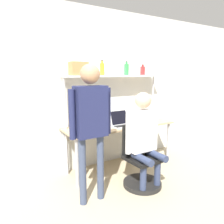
{
  "coord_description": "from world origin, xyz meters",
  "views": [
    {
      "loc": [
        -2.03,
        -2.7,
        1.64
      ],
      "look_at": [
        -0.49,
        -0.2,
        1.11
      ],
      "focal_mm": 35.0,
      "sensor_mm": 36.0,
      "label": 1
    }
  ],
  "objects_px": {
    "person_seated": "(144,133)",
    "bottle_green": "(126,69)",
    "cell_phone": "(136,124)",
    "monitor": "(102,110)",
    "office_chair": "(141,167)",
    "storage_box": "(79,69)",
    "person_standing": "(91,116)",
    "laptop": "(120,121)",
    "bottle_red": "(143,71)",
    "bottle_amber": "(102,69)"
  },
  "relations": [
    {
      "from": "cell_phone",
      "to": "bottle_red",
      "type": "distance_m",
      "value": 1.02
    },
    {
      "from": "bottle_amber",
      "to": "storage_box",
      "type": "relative_size",
      "value": 0.91
    },
    {
      "from": "laptop",
      "to": "bottle_green",
      "type": "relative_size",
      "value": 1.42
    },
    {
      "from": "cell_phone",
      "to": "office_chair",
      "type": "bearing_deg",
      "value": -121.77
    },
    {
      "from": "person_standing",
      "to": "monitor",
      "type": "bearing_deg",
      "value": 53.6
    },
    {
      "from": "office_chair",
      "to": "person_standing",
      "type": "height_order",
      "value": "person_standing"
    },
    {
      "from": "person_standing",
      "to": "cell_phone",
      "type": "bearing_deg",
      "value": 26.82
    },
    {
      "from": "person_standing",
      "to": "storage_box",
      "type": "bearing_deg",
      "value": 75.22
    },
    {
      "from": "laptop",
      "to": "person_standing",
      "type": "distance_m",
      "value": 1.11
    },
    {
      "from": "person_seated",
      "to": "bottle_amber",
      "type": "height_order",
      "value": "bottle_amber"
    },
    {
      "from": "cell_phone",
      "to": "bottle_green",
      "type": "distance_m",
      "value": 0.98
    },
    {
      "from": "person_seated",
      "to": "bottle_green",
      "type": "relative_size",
      "value": 5.64
    },
    {
      "from": "person_standing",
      "to": "bottle_green",
      "type": "xyz_separation_m",
      "value": [
        1.15,
        0.89,
        0.58
      ]
    },
    {
      "from": "bottle_green",
      "to": "person_standing",
      "type": "bearing_deg",
      "value": -142.35
    },
    {
      "from": "cell_phone",
      "to": "monitor",
      "type": "bearing_deg",
      "value": 153.19
    },
    {
      "from": "cell_phone",
      "to": "office_chair",
      "type": "relative_size",
      "value": 0.17
    },
    {
      "from": "cell_phone",
      "to": "bottle_red",
      "type": "relative_size",
      "value": 0.77
    },
    {
      "from": "person_seated",
      "to": "person_standing",
      "type": "relative_size",
      "value": 0.79
    },
    {
      "from": "laptop",
      "to": "office_chair",
      "type": "xyz_separation_m",
      "value": [
        -0.06,
        -0.64,
        -0.56
      ]
    },
    {
      "from": "person_standing",
      "to": "bottle_green",
      "type": "relative_size",
      "value": 7.16
    },
    {
      "from": "monitor",
      "to": "person_seated",
      "type": "bearing_deg",
      "value": -79.32
    },
    {
      "from": "bottle_amber",
      "to": "storage_box",
      "type": "height_order",
      "value": "bottle_amber"
    },
    {
      "from": "office_chair",
      "to": "person_seated",
      "type": "xyz_separation_m",
      "value": [
        0.0,
        -0.05,
        0.54
      ]
    },
    {
      "from": "cell_phone",
      "to": "bottle_red",
      "type": "height_order",
      "value": "bottle_red"
    },
    {
      "from": "monitor",
      "to": "office_chair",
      "type": "bearing_deg",
      "value": -78.89
    },
    {
      "from": "bottle_green",
      "to": "laptop",
      "type": "bearing_deg",
      "value": -139.36
    },
    {
      "from": "office_chair",
      "to": "person_standing",
      "type": "xyz_separation_m",
      "value": [
        -0.8,
        -0.0,
        0.85
      ]
    },
    {
      "from": "monitor",
      "to": "storage_box",
      "type": "xyz_separation_m",
      "value": [
        -0.4,
        0.03,
        0.68
      ]
    },
    {
      "from": "storage_box",
      "to": "cell_phone",
      "type": "bearing_deg",
      "value": -17.78
    },
    {
      "from": "person_standing",
      "to": "laptop",
      "type": "bearing_deg",
      "value": 36.58
    },
    {
      "from": "monitor",
      "to": "person_standing",
      "type": "xyz_separation_m",
      "value": [
        -0.63,
        -0.86,
        0.1
      ]
    },
    {
      "from": "office_chair",
      "to": "bottle_red",
      "type": "bearing_deg",
      "value": 50.94
    },
    {
      "from": "monitor",
      "to": "office_chair",
      "type": "distance_m",
      "value": 1.15
    },
    {
      "from": "storage_box",
      "to": "monitor",
      "type": "bearing_deg",
      "value": -4.23
    },
    {
      "from": "bottle_red",
      "to": "bottle_green",
      "type": "xyz_separation_m",
      "value": [
        -0.37,
        0.0,
        0.02
      ]
    },
    {
      "from": "person_standing",
      "to": "bottle_amber",
      "type": "bearing_deg",
      "value": 53.5
    },
    {
      "from": "cell_phone",
      "to": "person_standing",
      "type": "distance_m",
      "value": 1.35
    },
    {
      "from": "person_seated",
      "to": "storage_box",
      "type": "height_order",
      "value": "storage_box"
    },
    {
      "from": "person_seated",
      "to": "bottle_green",
      "type": "height_order",
      "value": "bottle_green"
    },
    {
      "from": "monitor",
      "to": "person_standing",
      "type": "height_order",
      "value": "person_standing"
    },
    {
      "from": "cell_phone",
      "to": "office_chair",
      "type": "xyz_separation_m",
      "value": [
        -0.36,
        -0.59,
        -0.49
      ]
    },
    {
      "from": "cell_phone",
      "to": "bottle_amber",
      "type": "distance_m",
      "value": 1.1
    },
    {
      "from": "laptop",
      "to": "bottle_amber",
      "type": "xyz_separation_m",
      "value": [
        -0.2,
        0.25,
        0.87
      ]
    },
    {
      "from": "cell_phone",
      "to": "storage_box",
      "type": "xyz_separation_m",
      "value": [
        -0.93,
        0.3,
        0.93
      ]
    },
    {
      "from": "storage_box",
      "to": "person_standing",
      "type": "bearing_deg",
      "value": -104.78
    },
    {
      "from": "person_seated",
      "to": "office_chair",
      "type": "bearing_deg",
      "value": 92.25
    },
    {
      "from": "laptop",
      "to": "bottle_red",
      "type": "height_order",
      "value": "bottle_red"
    },
    {
      "from": "laptop",
      "to": "person_seated",
      "type": "height_order",
      "value": "person_seated"
    },
    {
      "from": "laptop",
      "to": "bottle_red",
      "type": "xyz_separation_m",
      "value": [
        0.66,
        0.25,
        0.85
      ]
    },
    {
      "from": "cell_phone",
      "to": "bottle_amber",
      "type": "height_order",
      "value": "bottle_amber"
    }
  ]
}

